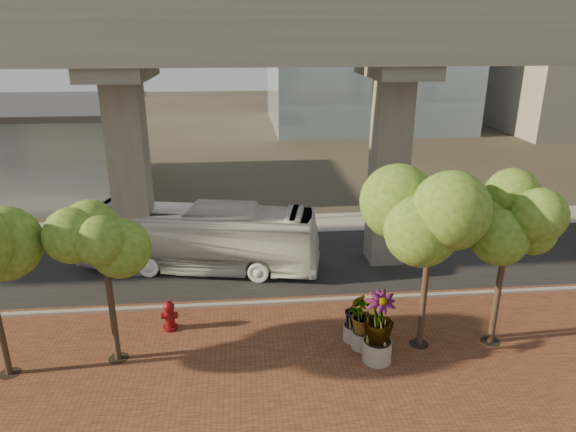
{
  "coord_description": "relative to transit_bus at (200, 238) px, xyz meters",
  "views": [
    {
      "loc": [
        -0.96,
        -21.12,
        10.94
      ],
      "look_at": [
        1.05,
        0.5,
        3.06
      ],
      "focal_mm": 32.0,
      "sensor_mm": 36.0,
      "label": 1
    }
  ],
  "objects": [
    {
      "name": "street_tree_near_east",
      "position": [
        8.4,
        -7.3,
        3.28
      ],
      "size": [
        4.1,
        4.1,
        6.69
      ],
      "color": "#443327",
      "rests_on": "ground"
    },
    {
      "name": "street_tree_far_east",
      "position": [
        11.09,
        -7.39,
        3.15
      ],
      "size": [
        3.44,
        3.44,
        6.26
      ],
      "color": "#443327",
      "rests_on": "ground"
    },
    {
      "name": "curb_strip",
      "position": [
        3.05,
        -3.82,
        -1.5
      ],
      "size": [
        70.0,
        0.25,
        0.16
      ],
      "primitive_type": "cube",
      "color": "gray",
      "rests_on": "ground"
    },
    {
      "name": "streetlamp_west",
      "position": [
        -4.78,
        5.56,
        3.45
      ],
      "size": [
        0.43,
        1.25,
        8.61
      ],
      "color": "#29282D",
      "rests_on": "ground"
    },
    {
      "name": "planter_left",
      "position": [
        6.05,
        -6.8,
        -0.33
      ],
      "size": [
        1.78,
        1.78,
        1.96
      ],
      "color": "#AFAA9E",
      "rests_on": "ground"
    },
    {
      "name": "asphalt_road",
      "position": [
        3.05,
        0.18,
        -1.56
      ],
      "size": [
        90.0,
        8.0,
        0.04
      ],
      "primitive_type": "cube",
      "color": "black",
      "rests_on": "ground"
    },
    {
      "name": "ground",
      "position": [
        3.05,
        -1.82,
        -1.58
      ],
      "size": [
        160.0,
        160.0,
        0.0
      ],
      "primitive_type": "plane",
      "color": "#332D25",
      "rests_on": "ground"
    },
    {
      "name": "street_tree_near_west",
      "position": [
        -2.45,
        -7.18,
        2.93
      ],
      "size": [
        3.45,
        3.45,
        6.04
      ],
      "color": "#443327",
      "rests_on": "ground"
    },
    {
      "name": "transit_bus",
      "position": [
        0.0,
        0.0,
        0.0
      ],
      "size": [
        11.64,
        4.89,
        3.16
      ],
      "primitive_type": "imported",
      "rotation": [
        0.0,
        0.0,
        1.37
      ],
      "color": "white",
      "rests_on": "ground"
    },
    {
      "name": "streetlamp_east",
      "position": [
        10.54,
        3.58,
        3.09
      ],
      "size": [
        0.4,
        1.16,
        8.0
      ],
      "color": "#29282D",
      "rests_on": "ground"
    },
    {
      "name": "planter_front",
      "position": [
        6.29,
        -7.29,
        -0.26
      ],
      "size": [
        1.89,
        1.89,
        2.08
      ],
      "color": "#ACA79B",
      "rests_on": "ground"
    },
    {
      "name": "fire_hydrant",
      "position": [
        -0.85,
        -5.42,
        -0.93
      ],
      "size": [
        0.62,
        0.56,
        1.23
      ],
      "color": "maroon",
      "rests_on": "ground"
    },
    {
      "name": "transit_viaduct",
      "position": [
        3.05,
        0.18,
        5.71
      ],
      "size": [
        72.0,
        5.6,
        12.4
      ],
      "color": "gray",
      "rests_on": "ground"
    },
    {
      "name": "brick_plaza",
      "position": [
        3.05,
        -9.82,
        -1.55
      ],
      "size": [
        70.0,
        13.0,
        0.06
      ],
      "primitive_type": "cube",
      "color": "brown",
      "rests_on": "ground"
    },
    {
      "name": "planter_right",
      "position": [
        6.58,
        -8.13,
        0.07
      ],
      "size": [
        2.45,
        2.45,
        2.62
      ],
      "color": "gray",
      "rests_on": "ground"
    },
    {
      "name": "far_sidewalk",
      "position": [
        3.05,
        5.68,
        -1.55
      ],
      "size": [
        90.0,
        3.0,
        0.06
      ],
      "primitive_type": "cube",
      "color": "gray",
      "rests_on": "ground"
    }
  ]
}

